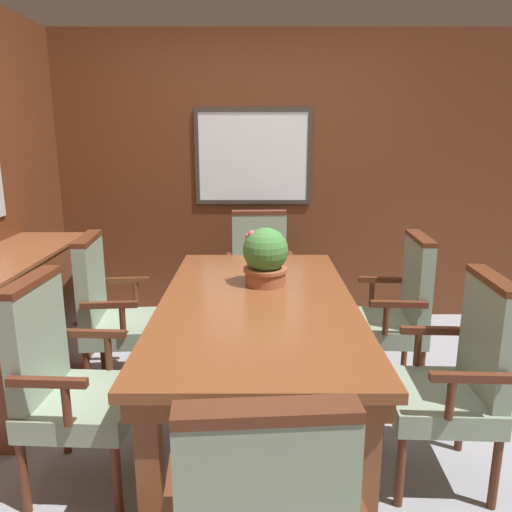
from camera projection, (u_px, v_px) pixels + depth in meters
The scene contains 10 objects.
ground_plane at pixel (261, 431), 2.79m from camera, with size 14.00×14.00×0.00m, color #93969E.
wall_back at pixel (258, 180), 4.32m from camera, with size 7.20×0.08×2.45m.
dining_table at pixel (256, 316), 2.68m from camera, with size 1.03×1.98×0.76m.
chair_left_near at pixel (64, 379), 2.27m from camera, with size 0.50×0.55×1.01m.
chair_right_far at pixel (395, 308), 3.17m from camera, with size 0.50×0.55×1.01m.
chair_head_far at pixel (258, 271), 4.04m from camera, with size 0.55×0.50×1.01m.
chair_left_far at pixel (110, 309), 3.16m from camera, with size 0.51×0.56×1.01m.
chair_right_near at pixel (456, 375), 2.31m from camera, with size 0.49×0.55×1.01m.
potted_plant at pixel (264, 256), 2.88m from camera, with size 0.26×0.28×0.34m.
sideboard_cabinet at pixel (20, 326), 3.08m from camera, with size 0.49×1.29×0.93m.
Camera 1 is at (-0.03, -2.47, 1.62)m, focal length 35.00 mm.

